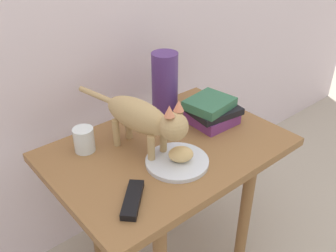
% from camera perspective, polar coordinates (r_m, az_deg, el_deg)
% --- Properties ---
extents(side_table, '(0.81, 0.56, 0.59)m').
position_cam_1_polar(side_table, '(1.33, 0.00, -6.16)').
color(side_table, olive).
rests_on(side_table, ground).
extents(plate, '(0.21, 0.21, 0.01)m').
position_cam_1_polar(plate, '(1.20, 1.42, -5.53)').
color(plate, silver).
rests_on(plate, side_table).
extents(bread_roll, '(0.10, 0.10, 0.05)m').
position_cam_1_polar(bread_roll, '(1.17, 2.01, -4.39)').
color(bread_roll, '#E0BC7A').
rests_on(bread_roll, plate).
extents(cat, '(0.14, 0.47, 0.23)m').
position_cam_1_polar(cat, '(1.18, -3.74, 1.23)').
color(cat, tan).
rests_on(cat, side_table).
extents(book_stack, '(0.20, 0.17, 0.10)m').
position_cam_1_polar(book_stack, '(1.40, 6.80, 2.29)').
color(book_stack, '#72337A').
rests_on(book_stack, side_table).
extents(green_vase, '(0.10, 0.10, 0.26)m').
position_cam_1_polar(green_vase, '(1.41, -0.50, 6.27)').
color(green_vase, '#4C2D72').
rests_on(green_vase, side_table).
extents(candle_jar, '(0.07, 0.07, 0.08)m').
position_cam_1_polar(candle_jar, '(1.27, -12.85, -2.26)').
color(candle_jar, silver).
rests_on(candle_jar, side_table).
extents(tv_remote, '(0.14, 0.14, 0.02)m').
position_cam_1_polar(tv_remote, '(1.06, -5.50, -11.26)').
color(tv_remote, black).
rests_on(tv_remote, side_table).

